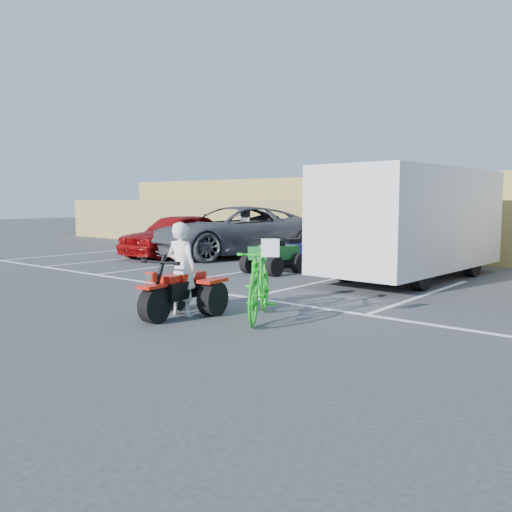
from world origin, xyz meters
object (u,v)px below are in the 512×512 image
Objects in this scene: cargo_trailer at (412,220)px; quad_atv_green at (274,273)px; red_car at (177,235)px; grey_pickup at (232,231)px; green_dirt_bike at (259,283)px; quad_atv_blue at (292,266)px; rider at (182,269)px; red_trike_atv at (177,317)px.

quad_atv_green is (-3.38, -1.32, -1.51)m from cargo_trailer.
red_car reaches higher than quad_atv_green.
grey_pickup is 4.77m from quad_atv_green.
quad_atv_blue is (-4.00, 6.50, -0.62)m from green_dirt_bike.
cargo_trailer is at bearing 59.47° from green_dirt_bike.
cargo_trailer is at bearing -107.74° from rider.
rider is 10.21m from red_car.
rider reaches higher than quad_atv_blue.
cargo_trailer is (7.27, -1.29, 0.61)m from grey_pickup.
red_trike_atv is 0.77× the size of green_dirt_bike.
rider is at bearing -36.83° from grey_pickup.
quad_atv_green is at bearing 94.63° from green_dirt_bike.
green_dirt_bike is (1.21, 0.76, 0.62)m from red_trike_atv.
red_car is 0.74× the size of cargo_trailer.
cargo_trailer is at bearing 72.63° from red_trike_atv.
green_dirt_bike is at bearing 24.78° from red_trike_atv.
rider is 1.15× the size of quad_atv_blue.
rider is 1.05× the size of quad_atv_green.
grey_pickup is 1.42× the size of red_car.
green_dirt_bike is 1.33× the size of quad_atv_green.
red_trike_atv is 7.15m from cargo_trailer.
rider is 0.79× the size of green_dirt_bike.
quad_atv_green is (-3.38, 4.80, -0.62)m from green_dirt_bike.
rider reaches higher than quad_atv_green.
cargo_trailer is (1.24, 6.74, 0.69)m from rider.
green_dirt_bike is 0.45× the size of red_car.
red_trike_atv is at bearing -64.76° from quad_atv_green.
red_trike_atv is 0.26× the size of cargo_trailer.
grey_pickup is 1.06× the size of cargo_trailer.
red_car is (-1.57, -1.22, -0.12)m from grey_pickup.
red_trike_atv is 1.02× the size of quad_atv_green.
grey_pickup is at bearing 119.18° from red_trike_atv.
red_car is 3.19× the size of quad_atv_blue.
grey_pickup is 4.15× the size of quad_atv_green.
cargo_trailer is 4.29m from quad_atv_blue.
red_trike_atv is 10.21m from grey_pickup.
grey_pickup is (-6.05, 8.17, 0.89)m from red_trike_atv.
red_car is (-7.62, 6.96, 0.77)m from red_trike_atv.
red_trike_atv is 0.83m from rider.
grey_pickup is at bearing 35.07° from red_car.
red_car reaches higher than red_trike_atv.
quad_atv_green is at bearing -75.72° from rider.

